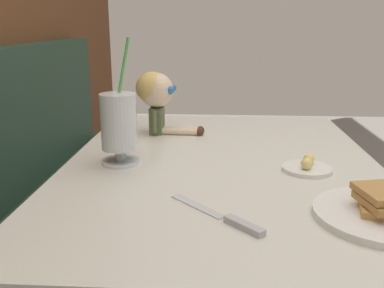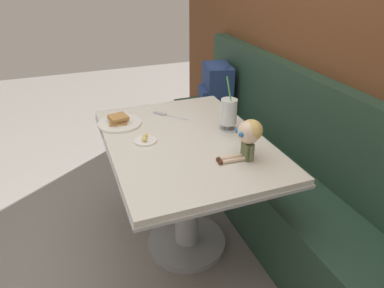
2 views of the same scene
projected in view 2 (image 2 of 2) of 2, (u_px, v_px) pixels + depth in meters
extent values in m
plane|color=gray|center=(159.00, 251.00, 2.16)|extent=(8.00, 8.00, 0.00)
cube|color=brown|center=(336.00, 38.00, 1.92)|extent=(4.40, 0.08, 2.40)
cube|color=#233D2D|center=(272.00, 195.00, 2.30)|extent=(2.60, 0.48, 0.45)
cube|color=#233D2D|center=(308.00, 121.00, 2.12)|extent=(2.60, 0.10, 0.55)
cube|color=silver|center=(186.00, 142.00, 1.88)|extent=(1.10, 0.80, 0.03)
cube|color=#B7BABF|center=(186.00, 146.00, 1.89)|extent=(1.11, 0.81, 0.02)
cylinder|color=#A5A8AD|center=(186.00, 197.00, 2.05)|extent=(0.14, 0.14, 0.65)
cylinder|color=gray|center=(187.00, 242.00, 2.21)|extent=(0.48, 0.48, 0.04)
cylinder|color=white|center=(120.00, 123.00, 2.03)|extent=(0.25, 0.25, 0.01)
cube|color=tan|center=(118.00, 121.00, 2.02)|extent=(0.11, 0.11, 0.01)
cube|color=#B78447|center=(118.00, 119.00, 2.02)|extent=(0.11, 0.11, 0.01)
cube|color=#B78447|center=(118.00, 117.00, 2.00)|extent=(0.11, 0.11, 0.01)
cylinder|color=silver|center=(228.00, 129.00, 1.97)|extent=(0.10, 0.10, 0.01)
cylinder|color=silver|center=(228.00, 126.00, 1.96)|extent=(0.03, 0.03, 0.03)
cylinder|color=silver|center=(229.00, 112.00, 1.92)|extent=(0.09, 0.09, 0.14)
cylinder|color=pink|center=(229.00, 113.00, 1.92)|extent=(0.08, 0.08, 0.12)
cylinder|color=#51B74C|center=(230.00, 96.00, 1.86)|extent=(0.01, 0.06, 0.22)
cylinder|color=white|center=(145.00, 141.00, 1.85)|extent=(0.12, 0.12, 0.01)
sphere|color=#F4E07A|center=(145.00, 136.00, 1.85)|extent=(0.03, 0.03, 0.03)
sphere|color=#F4E07A|center=(145.00, 139.00, 1.82)|extent=(0.03, 0.03, 0.03)
cube|color=silver|center=(178.00, 118.00, 2.11)|extent=(0.11, 0.11, 0.00)
cube|color=#B2B5BA|center=(160.00, 114.00, 2.16)|extent=(0.07, 0.07, 0.01)
cube|color=#5B6642|center=(247.00, 150.00, 1.68)|extent=(0.07, 0.04, 0.08)
sphere|color=beige|center=(249.00, 132.00, 1.63)|extent=(0.11, 0.11, 0.11)
ellipsoid|color=#D8B766|center=(251.00, 130.00, 1.63)|extent=(0.12, 0.11, 0.10)
sphere|color=#2D6BB2|center=(237.00, 131.00, 1.64)|extent=(0.03, 0.03, 0.03)
sphere|color=#2D6BB2|center=(241.00, 135.00, 1.60)|extent=(0.03, 0.03, 0.03)
cylinder|color=beige|center=(230.00, 158.00, 1.68)|extent=(0.03, 0.12, 0.02)
cylinder|color=beige|center=(233.00, 160.00, 1.66)|extent=(0.03, 0.12, 0.02)
sphere|color=#4C2819|center=(219.00, 159.00, 1.67)|extent=(0.03, 0.03, 0.03)
sphere|color=#4C2819|center=(221.00, 162.00, 1.64)|extent=(0.03, 0.03, 0.03)
cylinder|color=#5B6642|center=(244.00, 146.00, 1.71)|extent=(0.02, 0.02, 0.07)
cylinder|color=#5B6642|center=(251.00, 154.00, 1.64)|extent=(0.02, 0.02, 0.07)
cube|color=navy|center=(217.00, 88.00, 2.89)|extent=(0.33, 0.25, 0.38)
cube|color=navy|center=(203.00, 99.00, 2.88)|extent=(0.22, 0.09, 0.17)
ellipsoid|color=navy|center=(218.00, 66.00, 2.80)|extent=(0.31, 0.24, 0.07)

